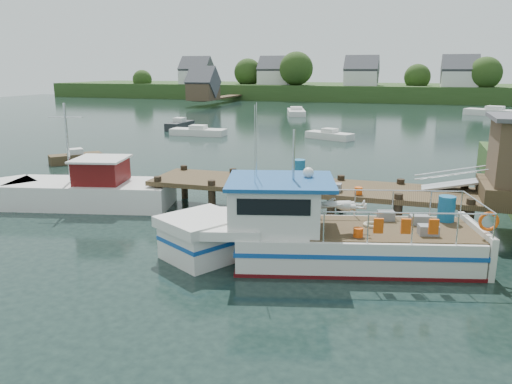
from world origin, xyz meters
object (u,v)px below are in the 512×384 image
(lobster_boat, at_px, (314,234))
(dock, at_px, (456,173))
(moored_e, at_px, (180,125))
(moored_rowboat, at_px, (76,158))
(moored_a, at_px, (198,132))
(moored_far, at_px, (495,112))
(moored_b, at_px, (329,135))
(moored_d, at_px, (296,112))
(work_boat, at_px, (82,190))

(lobster_boat, bearing_deg, dock, 32.83)
(moored_e, bearing_deg, moored_rowboat, -94.51)
(moored_rowboat, xyz_separation_m, moored_a, (2.10, 15.24, -0.00))
(moored_far, relative_size, moored_a, 1.48)
(moored_far, height_order, moored_e, moored_far)
(moored_far, bearing_deg, moored_b, -111.42)
(moored_far, distance_m, moored_d, 26.06)
(moored_rowboat, bearing_deg, moored_d, 62.54)
(lobster_boat, relative_size, moored_e, 2.53)
(dock, bearing_deg, moored_e, 132.61)
(work_boat, height_order, moored_rowboat, work_boat)
(lobster_boat, relative_size, moored_far, 1.37)
(lobster_boat, distance_m, moored_rowboat, 22.15)
(work_boat, bearing_deg, moored_rowboat, 115.57)
(moored_a, bearing_deg, moored_b, 22.36)
(dock, height_order, work_boat, work_boat)
(lobster_boat, distance_m, moored_b, 29.00)
(lobster_boat, xyz_separation_m, moored_far, (12.95, 57.35, -0.46))
(moored_a, relative_size, moored_d, 0.78)
(moored_d, bearing_deg, moored_rowboat, -85.29)
(moored_rowboat, height_order, moored_a, moored_rowboat)
(moored_b, relative_size, moored_d, 0.67)
(moored_b, bearing_deg, work_boat, -117.15)
(moored_a, relative_size, moored_e, 1.25)
(work_boat, bearing_deg, lobster_boat, -29.81)
(lobster_boat, xyz_separation_m, moored_b, (-4.18, 28.69, -0.57))
(dock, bearing_deg, lobster_boat, -132.73)
(moored_rowboat, bearing_deg, moored_e, 76.85)
(moored_rowboat, height_order, moored_far, moored_far)
(work_boat, relative_size, moored_d, 1.33)
(moored_a, xyz_separation_m, moored_d, (4.06, 23.03, 0.05))
(moored_b, bearing_deg, moored_far, 47.99)
(lobster_boat, height_order, moored_b, lobster_boat)
(moored_far, bearing_deg, moored_e, -132.65)
(moored_a, bearing_deg, moored_far, 62.66)
(moored_a, xyz_separation_m, moored_b, (12.11, 1.10, -0.00))
(moored_rowboat, relative_size, moored_b, 0.71)
(moored_far, xyz_separation_m, moored_d, (-25.17, -6.74, -0.06))
(work_boat, relative_size, moored_far, 1.15)
(dock, relative_size, moored_a, 3.17)
(dock, distance_m, moored_e, 36.39)
(moored_d, bearing_deg, work_boat, -75.14)
(dock, height_order, moored_e, dock)
(dock, distance_m, moored_rowboat, 24.14)
(dock, bearing_deg, moored_d, 110.05)
(lobster_boat, bearing_deg, moored_a, 106.11)
(moored_e, bearing_deg, moored_far, 28.24)
(moored_rowboat, distance_m, moored_b, 21.65)
(lobster_boat, height_order, moored_a, lobster_boat)
(lobster_boat, relative_size, moored_a, 2.02)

